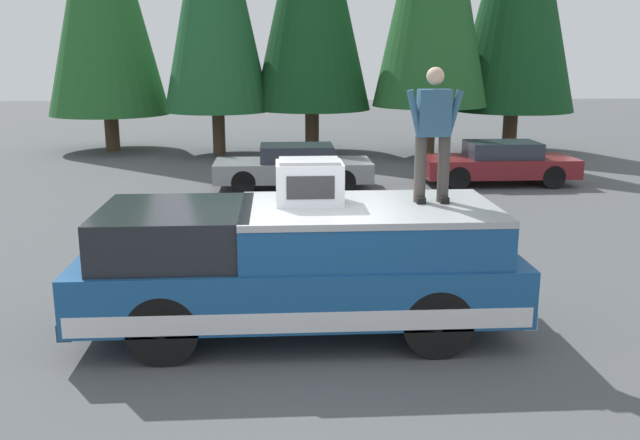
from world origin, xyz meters
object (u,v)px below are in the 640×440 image
at_px(compressor_unit, 309,182).
at_px(person_on_truck_bed, 433,131).
at_px(parked_car_grey, 294,167).
at_px(parked_car_maroon, 499,163).
at_px(pickup_truck, 299,266).

height_order(compressor_unit, person_on_truck_bed, person_on_truck_bed).
distance_m(compressor_unit, person_on_truck_bed, 1.68).
height_order(compressor_unit, parked_car_grey, compressor_unit).
height_order(compressor_unit, parked_car_maroon, compressor_unit).
bearing_deg(compressor_unit, person_on_truck_bed, -90.44).
distance_m(compressor_unit, parked_car_maroon, 11.35).
relative_size(pickup_truck, parked_car_grey, 1.35).
relative_size(compressor_unit, parked_car_grey, 0.20).
xyz_separation_m(pickup_truck, parked_car_maroon, (9.96, -5.76, -0.29)).
xyz_separation_m(pickup_truck, person_on_truck_bed, (0.18, -1.70, 1.68)).
bearing_deg(compressor_unit, pickup_truck, 143.67).
distance_m(pickup_truck, compressor_unit, 1.08).
xyz_separation_m(person_on_truck_bed, parked_car_grey, (9.47, 1.52, -1.97)).
height_order(pickup_truck, compressor_unit, compressor_unit).
xyz_separation_m(parked_car_maroon, parked_car_grey, (-0.31, 5.58, 0.00)).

